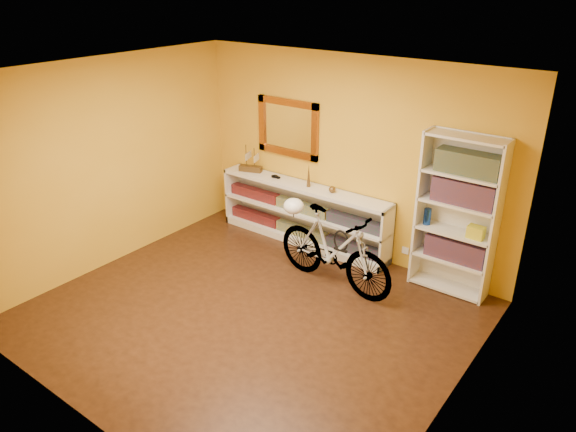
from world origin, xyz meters
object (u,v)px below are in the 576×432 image
Objects in this scene: bookcase at (457,216)px; bicycle at (334,249)px; helmet at (294,206)px; console_unit at (303,214)px.

bicycle is at bearing -146.45° from bookcase.
bicycle is 6.45× the size of helmet.
console_unit is 1.37× the size of bookcase.
helmet is (-1.78, -0.70, -0.09)m from bookcase.
bookcase is at bearing -51.18° from bicycle.
bookcase is 7.39× the size of helmet.
console_unit is 10.11× the size of helmet.
bookcase is at bearing 21.52° from helmet.
console_unit is at bearing -179.32° from bookcase.
bookcase reaches higher than helmet.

